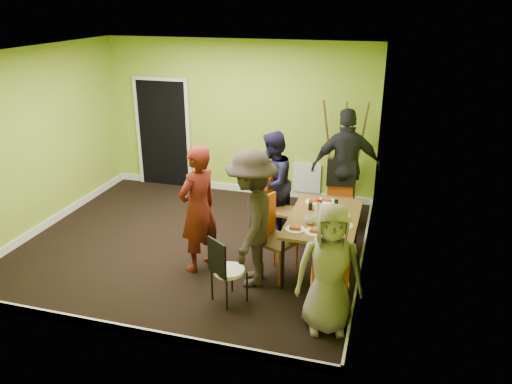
# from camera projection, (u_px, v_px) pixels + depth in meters

# --- Properties ---
(ground) EXTENTS (5.00, 5.00, 0.00)m
(ground) POSITION_uv_depth(u_px,v_px,m) (194.00, 243.00, 7.53)
(ground) COLOR black
(ground) RESTS_ON ground
(room_walls) EXTENTS (5.04, 4.54, 2.82)m
(room_walls) POSITION_uv_depth(u_px,v_px,m) (191.00, 180.00, 7.21)
(room_walls) COLOR #97B82F
(room_walls) RESTS_ON ground
(dining_table) EXTENTS (0.90, 1.50, 0.75)m
(dining_table) POSITION_uv_depth(u_px,v_px,m) (324.00, 221.00, 6.61)
(dining_table) COLOR black
(dining_table) RESTS_ON ground
(chair_left_far) EXTENTS (0.45, 0.45, 0.98)m
(chair_left_far) POSITION_uv_depth(u_px,v_px,m) (277.00, 204.00, 7.51)
(chair_left_far) COLOR #C94E12
(chair_left_far) RESTS_ON ground
(chair_left_near) EXTENTS (0.59, 0.59, 1.08)m
(chair_left_near) POSITION_uv_depth(u_px,v_px,m) (272.00, 232.00, 6.50)
(chair_left_near) COLOR #C94E12
(chair_left_near) RESTS_ON ground
(chair_back_end) EXTENTS (0.49, 0.57, 1.09)m
(chair_back_end) POSITION_uv_depth(u_px,v_px,m) (341.00, 180.00, 7.85)
(chair_back_end) COLOR #C94E12
(chair_back_end) RESTS_ON ground
(chair_front_end) EXTENTS (0.48, 0.48, 1.03)m
(chair_front_end) POSITION_uv_depth(u_px,v_px,m) (330.00, 274.00, 5.58)
(chair_front_end) COLOR #C94E12
(chair_front_end) RESTS_ON ground
(chair_bentwood) EXTENTS (0.47, 0.47, 0.87)m
(chair_bentwood) POSITION_uv_depth(u_px,v_px,m) (225.00, 267.00, 5.90)
(chair_bentwood) COLOR black
(chair_bentwood) RESTS_ON ground
(easel) EXTENTS (0.77, 0.72, 1.91)m
(easel) POSITION_uv_depth(u_px,v_px,m) (343.00, 156.00, 8.44)
(easel) COLOR brown
(easel) RESTS_ON ground
(plate_near_left) EXTENTS (0.24, 0.24, 0.01)m
(plate_near_left) POSITION_uv_depth(u_px,v_px,m) (314.00, 202.00, 7.06)
(plate_near_left) COLOR white
(plate_near_left) RESTS_ON dining_table
(plate_near_right) EXTENTS (0.25, 0.25, 0.01)m
(plate_near_right) POSITION_uv_depth(u_px,v_px,m) (295.00, 229.00, 6.23)
(plate_near_right) COLOR white
(plate_near_right) RESTS_ON dining_table
(plate_far_back) EXTENTS (0.27, 0.27, 0.01)m
(plate_far_back) POSITION_uv_depth(u_px,v_px,m) (326.00, 201.00, 7.09)
(plate_far_back) COLOR white
(plate_far_back) RESTS_ON dining_table
(plate_far_front) EXTENTS (0.26, 0.26, 0.01)m
(plate_far_front) POSITION_uv_depth(u_px,v_px,m) (315.00, 232.00, 6.16)
(plate_far_front) COLOR white
(plate_far_front) RESTS_ON dining_table
(plate_wall_back) EXTENTS (0.23, 0.23, 0.01)m
(plate_wall_back) POSITION_uv_depth(u_px,v_px,m) (341.00, 216.00, 6.62)
(plate_wall_back) COLOR white
(plate_wall_back) RESTS_ON dining_table
(plate_wall_front) EXTENTS (0.24, 0.24, 0.01)m
(plate_wall_front) POSITION_uv_depth(u_px,v_px,m) (343.00, 226.00, 6.33)
(plate_wall_front) COLOR white
(plate_wall_front) RESTS_ON dining_table
(thermos) EXTENTS (0.06, 0.06, 0.22)m
(thermos) POSITION_uv_depth(u_px,v_px,m) (318.00, 209.00, 6.57)
(thermos) COLOR white
(thermos) RESTS_ON dining_table
(blue_bottle) EXTENTS (0.07, 0.07, 0.20)m
(blue_bottle) POSITION_uv_depth(u_px,v_px,m) (337.00, 221.00, 6.25)
(blue_bottle) COLOR #1A2FC8
(blue_bottle) RESTS_ON dining_table
(orange_bottle) EXTENTS (0.03, 0.03, 0.08)m
(orange_bottle) POSITION_uv_depth(u_px,v_px,m) (320.00, 209.00, 6.74)
(orange_bottle) COLOR #C94E12
(orange_bottle) RESTS_ON dining_table
(glass_mid) EXTENTS (0.06, 0.06, 0.10)m
(glass_mid) POSITION_uv_depth(u_px,v_px,m) (310.00, 206.00, 6.80)
(glass_mid) COLOR black
(glass_mid) RESTS_ON dining_table
(glass_back) EXTENTS (0.06, 0.06, 0.10)m
(glass_back) POSITION_uv_depth(u_px,v_px,m) (336.00, 203.00, 6.91)
(glass_back) COLOR black
(glass_back) RESTS_ON dining_table
(glass_front) EXTENTS (0.06, 0.06, 0.09)m
(glass_front) POSITION_uv_depth(u_px,v_px,m) (321.00, 231.00, 6.09)
(glass_front) COLOR black
(glass_front) RESTS_ON dining_table
(cup_a) EXTENTS (0.13, 0.13, 0.11)m
(cup_a) POSITION_uv_depth(u_px,v_px,m) (310.00, 220.00, 6.38)
(cup_a) COLOR white
(cup_a) RESTS_ON dining_table
(cup_b) EXTENTS (0.10, 0.10, 0.09)m
(cup_b) POSITION_uv_depth(u_px,v_px,m) (342.00, 216.00, 6.51)
(cup_b) COLOR white
(cup_b) RESTS_ON dining_table
(person_standing) EXTENTS (0.64, 0.75, 1.74)m
(person_standing) POSITION_uv_depth(u_px,v_px,m) (198.00, 209.00, 6.54)
(person_standing) COLOR #56150E
(person_standing) RESTS_ON ground
(person_left_far) EXTENTS (0.70, 0.85, 1.61)m
(person_left_far) POSITION_uv_depth(u_px,v_px,m) (272.00, 183.00, 7.64)
(person_left_far) COLOR #181535
(person_left_far) RESTS_ON ground
(person_left_near) EXTENTS (0.80, 1.22, 1.77)m
(person_left_near) POSITION_uv_depth(u_px,v_px,m) (252.00, 219.00, 6.20)
(person_left_near) COLOR #2D221E
(person_left_near) RESTS_ON ground
(person_back_end) EXTENTS (1.19, 0.75, 1.88)m
(person_back_end) POSITION_uv_depth(u_px,v_px,m) (346.00, 167.00, 7.92)
(person_back_end) COLOR black
(person_back_end) RESTS_ON ground
(person_front_end) EXTENTS (0.82, 0.62, 1.50)m
(person_front_end) POSITION_uv_depth(u_px,v_px,m) (330.00, 269.00, 5.34)
(person_front_end) COLOR gray
(person_front_end) RESTS_ON ground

